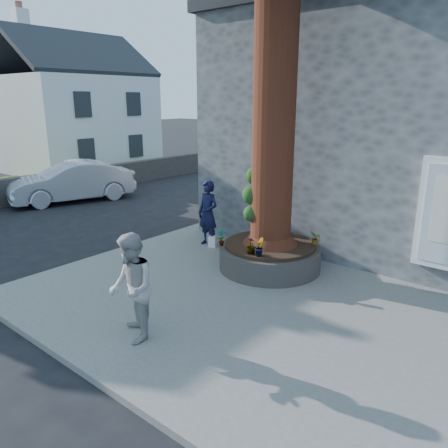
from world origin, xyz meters
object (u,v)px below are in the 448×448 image
Objects in this scene: planter at (270,256)px; man at (208,213)px; car_silver at (72,182)px; woman at (131,288)px.

man reaches higher than planter.
planter is at bearing 10.87° from car_silver.
man reaches higher than car_silver.
man is 7.90m from car_silver.
woman is at bearing -89.70° from planter.
man is at bearing 11.42° from car_silver.
planter is 0.50× the size of car_silver.
man is 0.98× the size of woman.
planter is 3.99m from woman.
woman is 11.31m from car_silver.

